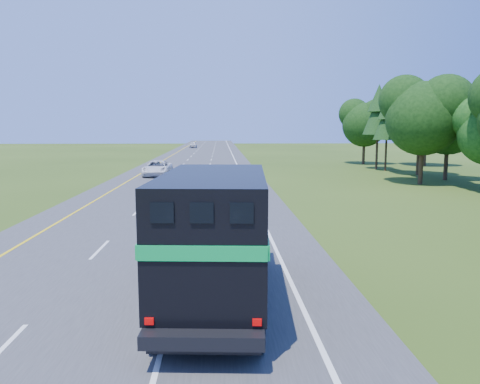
{
  "coord_description": "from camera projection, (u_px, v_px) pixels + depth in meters",
  "views": [
    {
      "loc": [
        3.19,
        0.84,
        5.09
      ],
      "look_at": [
        4.31,
        26.84,
        1.47
      ],
      "focal_mm": 35.0,
      "sensor_mm": 36.0,
      "label": 1
    }
  ],
  "objects": [
    {
      "name": "lane_markings",
      "position": [
        190.0,
        176.0,
        49.21
      ],
      "size": [
        11.15,
        260.0,
        0.01
      ],
      "color": "yellow",
      "rests_on": "road"
    },
    {
      "name": "road",
      "position": [
        190.0,
        176.0,
        49.21
      ],
      "size": [
        15.0,
        260.0,
        0.04
      ],
      "primitive_type": "cube",
      "color": "#38383A",
      "rests_on": "ground"
    },
    {
      "name": "white_suv",
      "position": [
        157.0,
        168.0,
        48.89
      ],
      "size": [
        2.79,
        5.76,
        1.58
      ],
      "primitive_type": "imported",
      "rotation": [
        0.0,
        0.0,
        -0.03
      ],
      "color": "silver",
      "rests_on": "road"
    },
    {
      "name": "far_car",
      "position": [
        193.0,
        145.0,
        115.98
      ],
      "size": [
        1.76,
        4.25,
        1.44
      ],
      "primitive_type": "imported",
      "rotation": [
        0.0,
        0.0,
        -0.01
      ],
      "color": "silver",
      "rests_on": "road"
    },
    {
      "name": "horse_truck",
      "position": [
        216.0,
        233.0,
        13.38
      ],
      "size": [
        3.23,
        8.78,
        3.82
      ],
      "rotation": [
        0.0,
        0.0,
        -0.07
      ],
      "color": "black",
      "rests_on": "road"
    }
  ]
}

